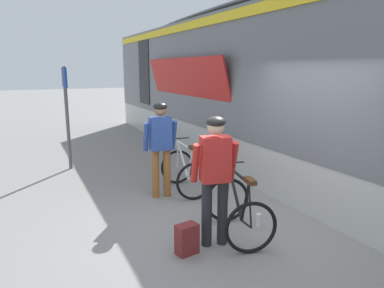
{
  "coord_description": "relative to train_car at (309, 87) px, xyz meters",
  "views": [
    {
      "loc": [
        -2.66,
        -4.18,
        2.36
      ],
      "look_at": [
        0.0,
        1.41,
        1.05
      ],
      "focal_mm": 33.62,
      "sensor_mm": 36.0,
      "label": 1
    }
  ],
  "objects": [
    {
      "name": "ground_plane",
      "position": [
        -2.89,
        -1.72,
        -1.97
      ],
      "size": [
        80.0,
        80.0,
        0.0
      ],
      "primitive_type": "plane",
      "color": "gray"
    },
    {
      "name": "train_car",
      "position": [
        0.0,
        0.0,
        0.0
      ],
      "size": [
        3.25,
        18.83,
        3.88
      ],
      "color": "slate",
      "rests_on": "ground"
    },
    {
      "name": "cyclist_near_in_red",
      "position": [
        -3.33,
        -1.94,
        -0.91
      ],
      "size": [
        0.65,
        0.39,
        1.76
      ],
      "color": "#232328",
      "rests_on": "ground"
    },
    {
      "name": "cyclist_far_in_blue",
      "position": [
        -3.32,
        0.12,
        -0.91
      ],
      "size": [
        0.63,
        0.34,
        1.76
      ],
      "color": "#935B2D",
      "rests_on": "ground"
    },
    {
      "name": "bicycle_near_black",
      "position": [
        -2.91,
        -1.87,
        -1.56
      ],
      "size": [
        0.94,
        1.2,
        0.99
      ],
      "color": "black",
      "rests_on": "ground"
    },
    {
      "name": "bicycle_far_white",
      "position": [
        -2.79,
        0.2,
        -1.56
      ],
      "size": [
        0.81,
        1.13,
        0.99
      ],
      "color": "black",
      "rests_on": "ground"
    },
    {
      "name": "backpack_on_platform",
      "position": [
        -3.77,
        -2.01,
        -1.77
      ],
      "size": [
        0.31,
        0.23,
        0.4
      ],
      "primitive_type": "cube",
      "rotation": [
        0.0,
        0.0,
        0.19
      ],
      "color": "maroon",
      "rests_on": "ground"
    },
    {
      "name": "water_bottle_near_the_bikes",
      "position": [
        -2.45,
        -1.74,
        -1.87
      ],
      "size": [
        0.08,
        0.08,
        0.2
      ],
      "primitive_type": "cylinder",
      "color": "silver",
      "rests_on": "ground"
    },
    {
      "name": "water_bottle_by_the_backpack",
      "position": [
        -3.68,
        -2.01,
        -1.87
      ],
      "size": [
        0.07,
        0.07,
        0.18
      ],
      "primitive_type": "cylinder",
      "color": "silver",
      "rests_on": "ground"
    },
    {
      "name": "platform_sign_post",
      "position": [
        -4.61,
        2.87,
        -0.34
      ],
      "size": [
        0.08,
        0.7,
        2.4
      ],
      "color": "#595B60",
      "rests_on": "ground"
    }
  ]
}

